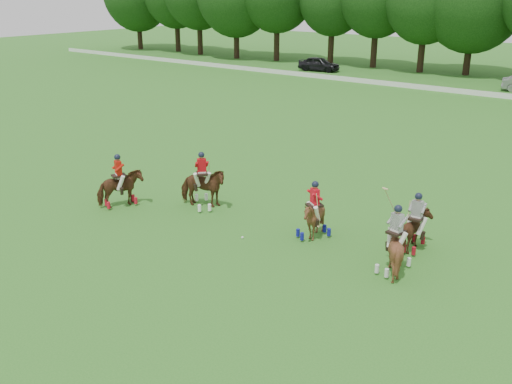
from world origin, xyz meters
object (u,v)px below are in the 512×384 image
Objects in this scene: car_left at (319,64)px; polo_stripe_a at (415,230)px; polo_red_a at (120,188)px; polo_red_b at (202,188)px; polo_red_c at (314,218)px; polo_ball at (242,237)px; polo_stripe_b at (395,248)px.

car_left is 2.12× the size of polo_stripe_a.
polo_red_a is 0.95× the size of polo_red_b.
polo_red_b reaches higher than polo_red_c.
polo_stripe_a is at bearing 28.64° from polo_ball.
polo_stripe_b reaches higher than polo_ball.
polo_stripe_a is (11.55, 3.54, -0.07)m from polo_red_a.
polo_ball is (-5.52, -1.02, -0.79)m from polo_stripe_b.
polo_stripe_b is at bearing -86.58° from polo_stripe_a.
polo_red_a reaches higher than polo_stripe_a.
polo_ball is (3.32, -1.46, -0.84)m from polo_red_b.
polo_red_a is 25.52× the size of polo_ball.
polo_red_a reaches higher than polo_ball.
polo_red_b reaches higher than polo_red_a.
polo_stripe_b is at bearing -10.59° from polo_red_c.
polo_stripe_b is (8.85, -0.44, -0.04)m from polo_red_b.
car_left is at bearing 121.48° from polo_red_c.
polo_stripe_b is at bearing 10.42° from polo_ball.
polo_red_a is at bearing -164.59° from polo_red_c.
polo_ball is at bearing -23.72° from polo_red_b.
polo_red_b is (2.82, 2.05, 0.05)m from polo_red_a.
polo_stripe_b is at bearing -153.22° from car_left.
polo_red_c is at bearing -159.05° from polo_stripe_a.
polo_red_b reaches higher than car_left.
polo_stripe_b is (3.48, -0.65, 0.05)m from polo_red_c.
polo_stripe_b is 5.67m from polo_ball.
polo_ball is at bearing -151.36° from polo_stripe_a.
polo_red_b is 3.72m from polo_ball.
polo_stripe_b is 31.84× the size of polo_ball.
polo_stripe_b is at bearing 7.84° from polo_red_a.
polo_red_a reaches higher than polo_red_c.
polo_red_b reaches higher than polo_stripe_a.
polo_stripe_a is 23.86× the size of polo_ball.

